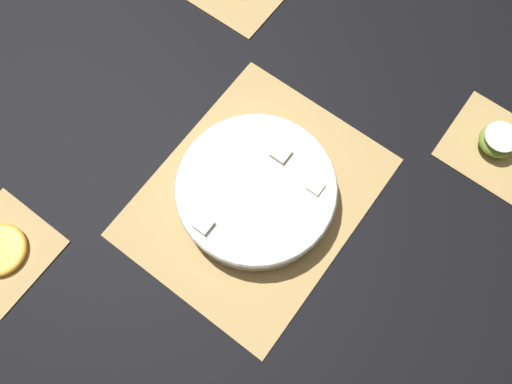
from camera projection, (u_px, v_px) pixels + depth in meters
The scene contains 7 objects.
ground_plane at pixel (256, 197), 0.87m from camera, with size 6.00×6.00×0.00m, color black.
bamboo_mat_center at pixel (256, 196), 0.87m from camera, with size 0.43×0.34×0.01m.
coaster_mat_near_right at pixel (2, 251), 0.84m from camera, with size 0.16×0.16×0.01m.
coaster_mat_far_left at pixel (492, 146), 0.90m from camera, with size 0.16×0.16×0.01m.
fruit_salad_bowl at pixel (256, 191), 0.84m from camera, with size 0.27×0.27×0.06m.
apple_half at pixel (498, 140), 0.88m from camera, with size 0.07×0.07×0.04m.
orange_slice_whole at pixel (0, 250), 0.83m from camera, with size 0.09×0.09×0.01m.
Camera 1 is at (0.22, 0.16, 0.83)m, focal length 35.00 mm.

